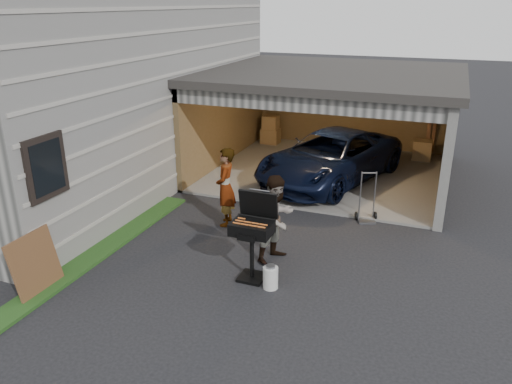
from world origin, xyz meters
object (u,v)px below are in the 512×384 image
Objects in this scene: man at (277,218)px; hand_truck at (367,212)px; propane_tank at (271,278)px; plywood_panel at (35,264)px; woman at (226,187)px; minivan at (330,159)px; bbq_grill at (253,230)px.

man reaches higher than hand_truck.
plywood_panel is at bearing -157.19° from propane_tank.
minivan is at bearing 142.49° from woman.
propane_tank is (0.32, -5.63, -0.47)m from minivan.
minivan is 4.52× the size of plywood_panel.
minivan is 12.12× the size of propane_tank.
minivan is 4.61m from man.
woman is 2.39m from bbq_grill.
woman is at bearing 125.88° from bbq_grill.
plywood_panel is at bearing -96.52° from minivan.
woman is 3.22m from hand_truck.
bbq_grill reaches higher than propane_tank.
man is 1.46× the size of hand_truck.
bbq_grill is 1.36× the size of hand_truck.
minivan is 7.91m from plywood_panel.
hand_truck is (2.87, 1.30, -0.65)m from woman.
minivan is at bearing 23.42° from man.
plywood_panel is at bearing -40.91° from woman.
woman is at bearing -176.96° from hand_truck.
bbq_grill is 3.70m from plywood_panel.
woman is at bearing 77.12° from man.
man reaches higher than propane_tank.
plywood_panel is (-3.65, -1.54, 0.32)m from propane_tank.
minivan reaches higher than hand_truck.
woman reaches higher than hand_truck.
propane_tank is at bearing -68.35° from minivan.
hand_truck reaches higher than propane_tank.
propane_tank is 3.97m from plywood_panel.
propane_tank is 0.37× the size of plywood_panel.
man is 4.29× the size of propane_tank.
plywood_panel is (-1.84, -3.68, -0.35)m from woman.
woman is (-1.50, -3.49, 0.21)m from minivan.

